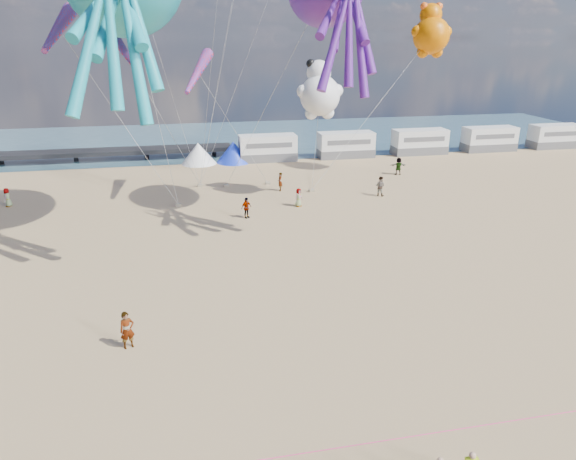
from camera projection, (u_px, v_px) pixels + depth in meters
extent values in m
plane|color=tan|center=(282.00, 368.00, 22.45)|extent=(120.00, 120.00, 0.00)
plane|color=#365767|center=(209.00, 139.00, 72.89)|extent=(120.00, 120.00, 0.00)
cube|color=silver|center=(268.00, 148.00, 59.73)|extent=(6.60, 2.50, 3.00)
cube|color=silver|center=(346.00, 145.00, 61.50)|extent=(6.60, 2.50, 3.00)
cube|color=silver|center=(420.00, 142.00, 63.27)|extent=(6.60, 2.50, 3.00)
cube|color=silver|center=(489.00, 139.00, 65.04)|extent=(6.60, 2.50, 3.00)
cube|color=silver|center=(555.00, 136.00, 66.81)|extent=(6.60, 2.50, 3.00)
cone|color=white|center=(198.00, 153.00, 58.34)|extent=(4.00, 4.00, 2.40)
cone|color=#1933CC|center=(234.00, 152.00, 59.09)|extent=(4.00, 4.00, 2.40)
cylinder|color=#F2338C|center=(309.00, 452.00, 17.85)|extent=(34.00, 0.03, 0.03)
imported|color=tan|center=(127.00, 330.00, 23.64)|extent=(0.78, 0.65, 1.84)
imported|color=#7F6659|center=(8.00, 197.00, 43.62)|extent=(0.52, 0.66, 1.62)
imported|color=#7F6659|center=(380.00, 186.00, 46.57)|extent=(1.04, 1.01, 1.81)
imported|color=#7F6659|center=(246.00, 208.00, 40.83)|extent=(1.27, 1.12, 1.70)
imported|color=#7F6659|center=(398.00, 166.00, 53.76)|extent=(1.12, 0.56, 1.84)
imported|color=#7F6659|center=(280.00, 182.00, 48.10)|extent=(0.68, 1.67, 1.75)
imported|color=#7F6659|center=(299.00, 197.00, 43.67)|extent=(0.69, 0.63, 1.59)
cube|color=gray|center=(178.00, 205.00, 43.91)|extent=(0.50, 0.35, 0.22)
cube|color=gray|center=(227.00, 186.00, 49.69)|extent=(0.50, 0.35, 0.22)
cube|color=gray|center=(312.00, 191.00, 48.04)|extent=(0.50, 0.35, 0.22)
cube|color=gray|center=(268.00, 183.00, 50.51)|extent=(0.50, 0.35, 0.22)
cube|color=gray|center=(200.00, 185.00, 49.72)|extent=(0.50, 0.35, 0.22)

